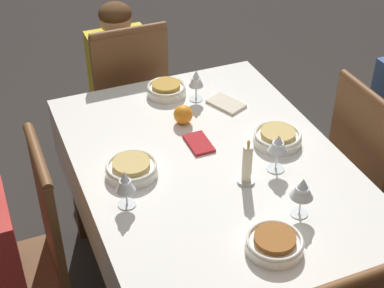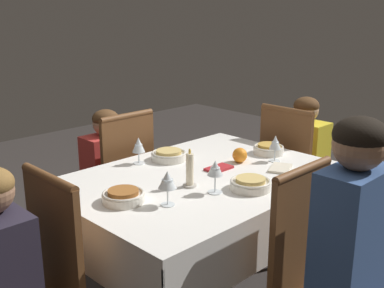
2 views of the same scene
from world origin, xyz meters
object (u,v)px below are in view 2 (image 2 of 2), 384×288
at_px(person_adult_denim, 360,259).
at_px(orange_fruit, 239,155).
at_px(chair_north, 319,283).
at_px(bowl_east, 123,196).
at_px(wine_glass_east, 167,181).
at_px(wine_glass_south, 139,146).
at_px(napkin_red_folded, 219,168).
at_px(dining_table, 201,193).
at_px(bowl_south, 169,155).
at_px(wine_glass_west, 275,143).
at_px(chair_south, 119,184).
at_px(napkin_spare_side, 280,168).
at_px(wine_glass_north, 215,169).
at_px(person_child_red, 103,175).
at_px(bowl_north, 250,184).
at_px(chair_west, 293,175).
at_px(person_child_yellow, 307,164).
at_px(candle_centerpiece, 190,172).
at_px(bowl_west, 269,149).

bearing_deg(person_adult_denim, orange_fruit, 67.41).
relative_size(chair_north, bowl_east, 5.35).
height_order(wine_glass_east, wine_glass_south, wine_glass_east).
relative_size(chair_north, napkin_red_folded, 6.84).
height_order(dining_table, orange_fruit, orange_fruit).
relative_size(bowl_south, wine_glass_west, 1.33).
relative_size(orange_fruit, napkin_red_folded, 0.56).
height_order(chair_south, napkin_spare_side, chair_south).
distance_m(chair_north, wine_glass_north, 0.64).
relative_size(bowl_south, wine_glass_south, 1.33).
bearing_deg(chair_south, person_child_red, -90.00).
bearing_deg(bowl_north, napkin_spare_side, -168.42).
distance_m(person_adult_denim, wine_glass_south, 1.26).
height_order(dining_table, wine_glass_south, wine_glass_south).
xyz_separation_m(chair_west, bowl_south, (0.87, -0.23, 0.28)).
bearing_deg(wine_glass_east, person_child_yellow, -171.31).
bearing_deg(chair_north, chair_south, 86.36).
bearing_deg(wine_glass_west, bowl_east, -7.58).
xyz_separation_m(chair_south, person_child_yellow, (-1.07, 0.66, 0.04)).
distance_m(chair_south, person_child_yellow, 1.26).
bearing_deg(candle_centerpiece, wine_glass_east, 22.37).
bearing_deg(dining_table, chair_west, -176.01).
xyz_separation_m(bowl_south, wine_glass_west, (-0.39, 0.42, 0.07)).
bearing_deg(bowl_west, napkin_spare_side, 49.22).
height_order(wine_glass_north, napkin_spare_side, wine_glass_north).
height_order(wine_glass_north, orange_fruit, wine_glass_north).
bearing_deg(wine_glass_south, wine_glass_east, 63.20).
xyz_separation_m(person_child_red, bowl_west, (-0.52, 0.91, 0.26)).
bearing_deg(chair_south, chair_west, 143.67).
bearing_deg(orange_fruit, bowl_north, 47.19).
bearing_deg(wine_glass_south, napkin_spare_side, 127.90).
relative_size(person_child_yellow, bowl_south, 5.31).
bearing_deg(person_adult_denim, napkin_red_folded, 77.13).
relative_size(wine_glass_north, wine_glass_south, 1.06).
relative_size(wine_glass_north, orange_fruit, 1.91).
bearing_deg(chair_north, wine_glass_south, 91.55).
height_order(person_adult_denim, bowl_north, person_adult_denim).
height_order(wine_glass_south, bowl_west, wine_glass_south).
bearing_deg(dining_table, candle_centerpiece, 25.04).
bearing_deg(wine_glass_north, bowl_south, -109.09).
bearing_deg(person_child_red, chair_north, 86.75).
bearing_deg(dining_table, napkin_spare_side, 148.09).
bearing_deg(bowl_west, chair_west, -168.53).
xyz_separation_m(chair_south, candle_centerpiece, (0.17, 0.80, 0.32)).
xyz_separation_m(chair_north, wine_glass_west, (-0.52, -0.61, 0.35)).
xyz_separation_m(bowl_east, wine_glass_east, (-0.11, 0.16, 0.08)).
xyz_separation_m(chair_west, orange_fruit, (0.63, 0.06, 0.29)).
bearing_deg(wine_glass_east, chair_south, -113.58).
relative_size(chair_west, person_child_yellow, 0.96).
bearing_deg(wine_glass_east, napkin_red_folded, -162.19).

